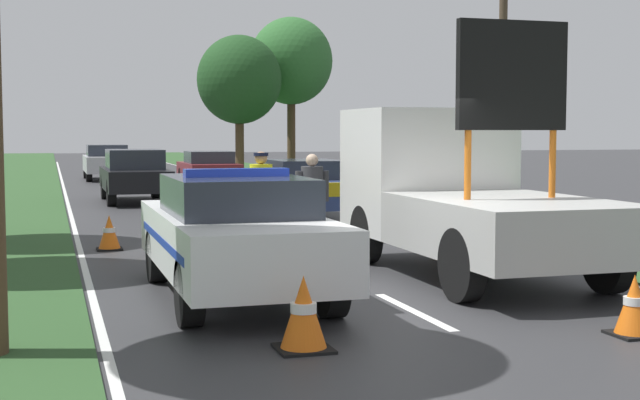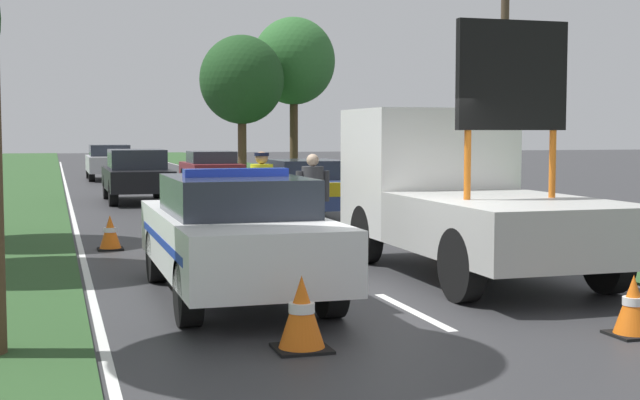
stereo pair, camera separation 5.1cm
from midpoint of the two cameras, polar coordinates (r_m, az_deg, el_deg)
ground_plane at (r=10.97m, az=4.87°, el=-6.51°), size 160.00×160.00×0.00m
lane_markings at (r=29.86m, az=-9.00°, el=0.35°), size 7.13×69.09×0.01m
grass_verge_right at (r=31.73m, az=1.84°, el=0.66°), size 4.94×120.00×0.03m
police_car at (r=11.12m, az=-5.37°, el=-2.17°), size 1.83×4.87×1.62m
work_truck at (r=13.38m, az=8.94°, el=0.54°), size 2.30×5.45×3.52m
road_barrier at (r=16.21m, az=-1.44°, el=0.40°), size 3.39×0.08×1.14m
police_officer at (r=15.58m, az=-3.65°, el=0.54°), size 0.62×0.40×1.73m
pedestrian_civilian at (r=15.52m, az=-0.37°, el=0.39°), size 0.61×0.39×1.69m
traffic_cone_near_police at (r=16.06m, az=7.97°, el=-2.19°), size 0.36×0.36×0.50m
traffic_cone_centre_front at (r=8.51m, az=-1.01°, el=-7.26°), size 0.52×0.52×0.72m
traffic_cone_near_truck at (r=15.01m, az=-9.71°, el=-2.36°), size 0.48×0.48×0.66m
traffic_cone_behind_barrier at (r=9.64m, az=19.55°, el=-6.40°), size 0.46×0.46×0.63m
traffic_cone_lane_edge at (r=16.09m, az=-13.19°, el=-2.04°), size 0.44×0.44×0.61m
queued_car_hatch_blue at (r=20.93m, az=-0.92°, el=0.81°), size 1.77×4.42×1.42m
queued_car_sedan_black at (r=26.88m, az=-11.61°, el=1.60°), size 1.78×4.58×1.56m
queued_car_wagon_maroon at (r=34.38m, az=-6.95°, el=2.07°), size 1.88×4.16×1.34m
queued_car_sedan_silver at (r=39.70m, az=-13.30°, el=2.42°), size 1.86×4.61×1.52m
roadside_tree_mid_left at (r=40.93m, az=-4.99°, el=7.65°), size 3.84×3.84×6.46m
roadside_tree_far_left at (r=43.76m, az=-1.66°, el=8.84°), size 4.03×4.03×7.63m
utility_pole at (r=22.26m, az=11.79°, el=9.41°), size 1.20×0.20×7.89m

